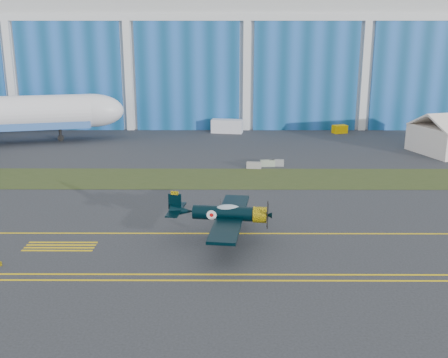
{
  "coord_description": "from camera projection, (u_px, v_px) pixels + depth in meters",
  "views": [
    {
      "loc": [
        -3.75,
        -49.74,
        17.49
      ],
      "look_at": [
        -3.99,
        2.23,
        3.18
      ],
      "focal_mm": 42.0,
      "sensor_mm": 36.0,
      "label": 1
    }
  ],
  "objects": [
    {
      "name": "barrier_c",
      "position": [
        277.0,
        163.0,
        72.26
      ],
      "size": [
        2.05,
        0.79,
        0.9
      ],
      "primitive_type": "cube",
      "rotation": [
        0.0,
        0.0,
        -0.1
      ],
      "color": "gray",
      "rests_on": "ground"
    },
    {
      "name": "shipping_container",
      "position": [
        227.0,
        126.0,
        96.73
      ],
      "size": [
        5.97,
        3.18,
        2.46
      ],
      "primitive_type": "cube",
      "rotation": [
        0.0,
        0.0,
        -0.17
      ],
      "color": "silver",
      "rests_on": "ground"
    },
    {
      "name": "barrier_a",
      "position": [
        254.0,
        165.0,
        70.93
      ],
      "size": [
        2.05,
        0.79,
        0.9
      ],
      "primitive_type": "cube",
      "rotation": [
        0.0,
        0.0,
        -0.09
      ],
      "color": "gray",
      "rests_on": "ground"
    },
    {
      "name": "barrier_b",
      "position": [
        268.0,
        163.0,
        72.06
      ],
      "size": [
        2.05,
        0.79,
        0.9
      ],
      "primitive_type": "cube",
      "rotation": [
        0.0,
        0.0,
        0.1
      ],
      "color": "#909F87",
      "rests_on": "ground"
    },
    {
      "name": "hold_short_ladder",
      "position": [
        60.0,
        246.0,
        44.85
      ],
      "size": [
        6.0,
        2.4,
        0.02
      ],
      "primitive_type": null,
      "color": "yellow",
      "rests_on": "ground"
    },
    {
      "name": "edge_line_near",
      "position": [
        277.0,
        281.0,
        38.6
      ],
      "size": [
        80.0,
        0.2,
        0.02
      ],
      "primitive_type": "cube",
      "color": "yellow",
      "rests_on": "ground"
    },
    {
      "name": "warbird",
      "position": [
        224.0,
        213.0,
        45.38
      ],
      "size": [
        11.56,
        13.38,
        3.63
      ],
      "rotation": [
        0.0,
        0.0,
        -0.12
      ],
      "color": "black",
      "rests_on": "ground"
    },
    {
      "name": "taxiway_centreline",
      "position": [
        267.0,
        233.0,
        47.76
      ],
      "size": [
        200.0,
        0.2,
        0.02
      ],
      "primitive_type": "cube",
      "color": "yellow",
      "rests_on": "ground"
    },
    {
      "name": "tug",
      "position": [
        340.0,
        129.0,
        96.53
      ],
      "size": [
        2.93,
        2.37,
        1.48
      ],
      "primitive_type": "cube",
      "rotation": [
        0.0,
        0.0,
        0.35
      ],
      "color": "#FFBF00",
      "rests_on": "ground"
    },
    {
      "name": "grass_median",
      "position": [
        256.0,
        178.0,
        66.07
      ],
      "size": [
        260.0,
        10.0,
        0.02
      ],
      "primitive_type": "cube",
      "color": "#475128",
      "rests_on": "ground"
    },
    {
      "name": "hangar",
      "position": [
        243.0,
        47.0,
        117.82
      ],
      "size": [
        220.0,
        45.7,
        30.0
      ],
      "color": "silver",
      "rests_on": "ground"
    },
    {
      "name": "ground",
      "position": [
        264.0,
        215.0,
        52.58
      ],
      "size": [
        260.0,
        260.0,
        0.0
      ],
      "primitive_type": "plane",
      "color": "#32343A",
      "rests_on": "ground"
    },
    {
      "name": "edge_line_far",
      "position": [
        276.0,
        275.0,
        39.56
      ],
      "size": [
        80.0,
        0.2,
        0.02
      ],
      "primitive_type": "cube",
      "color": "yellow",
      "rests_on": "ground"
    }
  ]
}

